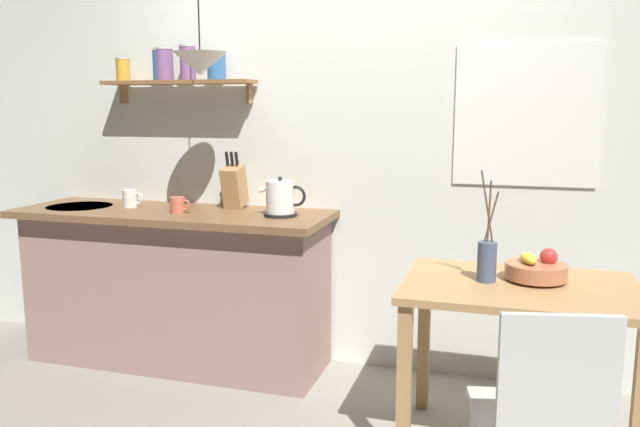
# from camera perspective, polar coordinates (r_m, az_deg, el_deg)

# --- Properties ---
(ground_plane) EXTENTS (14.00, 14.00, 0.00)m
(ground_plane) POSITION_cam_1_polar(r_m,az_deg,el_deg) (3.34, 0.42, -17.07)
(ground_plane) COLOR gray
(back_wall) EXTENTS (6.80, 0.11, 2.70)m
(back_wall) POSITION_cam_1_polar(r_m,az_deg,el_deg) (3.58, 6.57, 7.13)
(back_wall) COLOR silver
(back_wall) RESTS_ON ground_plane
(kitchen_counter) EXTENTS (1.83, 0.63, 0.92)m
(kitchen_counter) POSITION_cam_1_polar(r_m,az_deg,el_deg) (3.82, -12.81, -6.37)
(kitchen_counter) COLOR gray
(kitchen_counter) RESTS_ON ground_plane
(wall_shelf) EXTENTS (0.94, 0.20, 0.33)m
(wall_shelf) POSITION_cam_1_polar(r_m,az_deg,el_deg) (3.86, -12.85, 12.39)
(wall_shelf) COLOR brown
(dining_table) EXTENTS (0.97, 0.70, 0.76)m
(dining_table) POSITION_cam_1_polar(r_m,az_deg,el_deg) (2.85, 17.47, -8.57)
(dining_table) COLOR tan
(dining_table) RESTS_ON ground_plane
(dining_chair_near) EXTENTS (0.49, 0.51, 0.90)m
(dining_chair_near) POSITION_cam_1_polar(r_m,az_deg,el_deg) (2.27, 19.52, -16.95)
(dining_chair_near) COLOR silver
(dining_chair_near) RESTS_ON ground_plane
(fruit_bowl) EXTENTS (0.26, 0.26, 0.14)m
(fruit_bowl) POSITION_cam_1_polar(r_m,az_deg,el_deg) (2.87, 18.92, -4.77)
(fruit_bowl) COLOR #BC704C
(fruit_bowl) RESTS_ON dining_table
(twig_vase) EXTENTS (0.08, 0.08, 0.48)m
(twig_vase) POSITION_cam_1_polar(r_m,az_deg,el_deg) (2.79, 14.81, -4.03)
(twig_vase) COLOR #475675
(twig_vase) RESTS_ON dining_table
(electric_kettle) EXTENTS (0.26, 0.18, 0.22)m
(electric_kettle) POSITION_cam_1_polar(r_m,az_deg,el_deg) (3.41, -3.55, 1.33)
(electric_kettle) COLOR black
(electric_kettle) RESTS_ON kitchen_counter
(knife_block) EXTENTS (0.11, 0.18, 0.33)m
(knife_block) POSITION_cam_1_polar(r_m,az_deg,el_deg) (3.70, -7.73, 2.49)
(knife_block) COLOR tan
(knife_block) RESTS_ON kitchen_counter
(coffee_mug_by_sink) EXTENTS (0.13, 0.09, 0.10)m
(coffee_mug_by_sink) POSITION_cam_1_polar(r_m,az_deg,el_deg) (3.88, -16.69, 1.31)
(coffee_mug_by_sink) COLOR white
(coffee_mug_by_sink) RESTS_ON kitchen_counter
(coffee_mug_spare) EXTENTS (0.12, 0.08, 0.09)m
(coffee_mug_spare) POSITION_cam_1_polar(r_m,az_deg,el_deg) (3.61, -12.67, 0.76)
(coffee_mug_spare) COLOR #C6664C
(coffee_mug_spare) RESTS_ON kitchen_counter
(pendant_lamp) EXTENTS (0.28, 0.28, 0.59)m
(pendant_lamp) POSITION_cam_1_polar(r_m,az_deg,el_deg) (3.40, -10.75, 13.18)
(pendant_lamp) COLOR black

